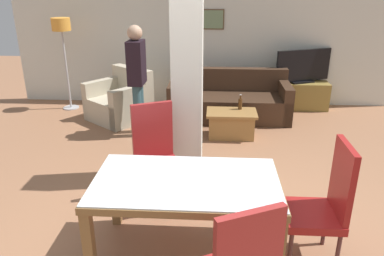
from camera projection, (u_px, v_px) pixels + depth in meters
ground_plane at (187, 252)px, 3.34m from camera, size 18.00×18.00×0.00m
back_wall at (204, 33)px, 6.98m from camera, size 7.20×0.09×2.70m
divider_pillar at (187, 68)px, 4.17m from camera, size 0.34×0.36×2.70m
dining_table at (186, 196)px, 3.13m from camera, size 1.55×0.90×0.74m
dining_chair_head_right at (325, 202)px, 3.07m from camera, size 0.46×0.46×1.08m
dining_chair_far_left at (156, 152)px, 3.95m from camera, size 0.61×0.61×1.08m
sofa at (229, 102)px, 6.55m from camera, size 2.07×0.87×0.82m
armchair at (121, 103)px, 6.46m from camera, size 1.23×1.22×0.86m
coffee_table at (231, 124)px, 5.75m from camera, size 0.76×0.48×0.41m
bottle at (240, 104)px, 5.76m from camera, size 0.06×0.06×0.24m
tv_stand at (300, 95)px, 7.02m from camera, size 1.00×0.40×0.50m
tv_screen at (303, 67)px, 6.82m from camera, size 1.04×0.47×0.61m
floor_lamp at (62, 33)px, 6.61m from camera, size 0.33×0.33×1.66m
standing_person at (137, 74)px, 5.58m from camera, size 0.23×0.38×1.67m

